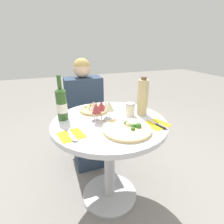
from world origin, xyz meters
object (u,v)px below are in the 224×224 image
at_px(chair_behind_diner, 84,120).
at_px(seated_diner, 87,118).
at_px(pizza_large, 127,129).
at_px(tall_carafe, 143,97).
at_px(wine_bottle, 62,104).
at_px(dining_table, 109,141).

relative_size(chair_behind_diner, seated_diner, 0.78).
distance_m(chair_behind_diner, pizza_large, 1.03).
distance_m(seated_diner, pizza_large, 0.87).
distance_m(seated_diner, tall_carafe, 0.80).
xyz_separation_m(wine_bottle, tall_carafe, (0.61, -0.12, 0.02)).
relative_size(pizza_large, wine_bottle, 0.98).
bearing_deg(tall_carafe, seated_diner, 119.05).
distance_m(dining_table, tall_carafe, 0.43).
relative_size(dining_table, chair_behind_diner, 0.97).
bearing_deg(wine_bottle, pizza_large, -41.09).
xyz_separation_m(dining_table, pizza_large, (0.06, -0.19, 0.19)).
height_order(seated_diner, tall_carafe, seated_diner).
relative_size(chair_behind_diner, pizza_large, 2.70).
bearing_deg(pizza_large, seated_diner, 97.75).
bearing_deg(seated_diner, pizza_large, 97.75).
height_order(dining_table, tall_carafe, tall_carafe).
bearing_deg(seated_diner, tall_carafe, 119.05).
bearing_deg(dining_table, pizza_large, -71.71).
bearing_deg(chair_behind_diner, dining_table, 93.59).
height_order(dining_table, pizza_large, pizza_large).
bearing_deg(pizza_large, chair_behind_diner, 96.59).
height_order(dining_table, seated_diner, seated_diner).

